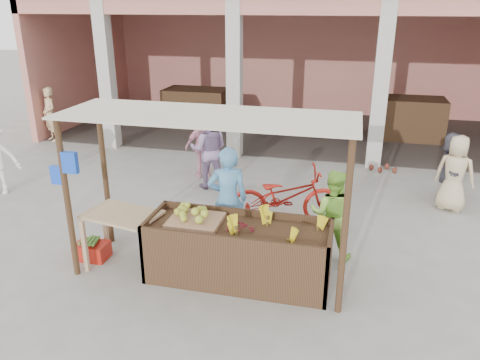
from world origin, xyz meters
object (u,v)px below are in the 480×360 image
(fruit_stall, at_px, (238,254))
(vendor_green, at_px, (332,212))
(red_crate, at_px, (92,251))
(motorcycle, at_px, (285,196))
(vendor_blue, at_px, (228,196))
(side_table, at_px, (123,222))

(fruit_stall, height_order, vendor_green, vendor_green)
(red_crate, height_order, vendor_green, vendor_green)
(red_crate, distance_m, motorcycle, 3.38)
(motorcycle, bearing_deg, vendor_green, -154.96)
(fruit_stall, bearing_deg, motorcycle, 79.01)
(fruit_stall, xyz_separation_m, vendor_blue, (-0.37, 0.81, 0.52))
(fruit_stall, xyz_separation_m, red_crate, (-2.36, 0.01, -0.27))
(red_crate, bearing_deg, motorcycle, 34.49)
(side_table, xyz_separation_m, vendor_blue, (1.39, 0.85, 0.20))
(vendor_blue, bearing_deg, fruit_stall, 96.82)
(fruit_stall, bearing_deg, side_table, -178.80)
(vendor_green, bearing_deg, motorcycle, -42.03)
(vendor_blue, bearing_deg, red_crate, 4.16)
(fruit_stall, height_order, motorcycle, motorcycle)
(fruit_stall, xyz_separation_m, motorcycle, (0.38, 1.95, 0.15))
(side_table, bearing_deg, vendor_blue, 42.79)
(red_crate, relative_size, vendor_blue, 0.27)
(fruit_stall, relative_size, side_table, 2.19)
(vendor_blue, xyz_separation_m, motorcycle, (0.75, 1.13, -0.37))
(side_table, bearing_deg, fruit_stall, 12.46)
(vendor_blue, distance_m, motorcycle, 1.41)
(fruit_stall, relative_size, vendor_blue, 1.41)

